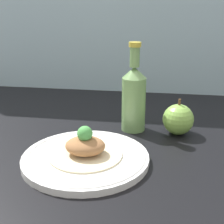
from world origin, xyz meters
TOP-DOWN VIEW (x-y plane):
  - ground_plane at (0.00, 0.00)cm, footprint 180.00×110.00cm
  - plate at (-9.58, -7.04)cm, footprint 28.38×28.38cm
  - plated_food at (-9.58, -7.04)cm, footprint 16.49×16.49cm
  - cider_bottle at (-0.84, 13.34)cm, footprint 6.53×6.53cm
  - apple at (11.32, 12.11)cm, footprint 8.27×8.27cm

SIDE VIEW (x-z plane):
  - ground_plane at x=0.00cm, z-range -4.00..0.00cm
  - plate at x=-9.58cm, z-range 0.06..1.89cm
  - plated_food at x=-9.58cm, z-range 0.08..7.04cm
  - apple at x=11.32cm, z-range -0.78..9.07cm
  - cider_bottle at x=-0.84cm, z-range -2.47..21.67cm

